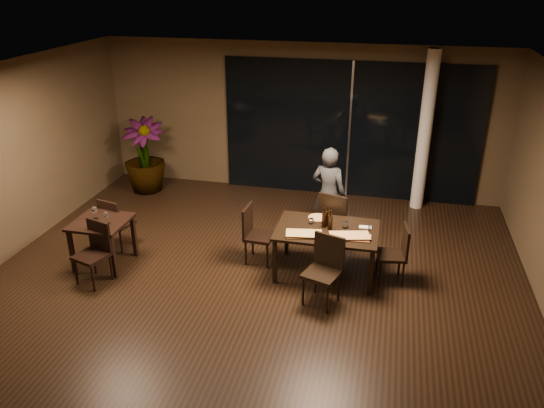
{
  "coord_description": "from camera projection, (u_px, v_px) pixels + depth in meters",
  "views": [
    {
      "loc": [
        1.77,
        -6.18,
        4.28
      ],
      "look_at": [
        0.15,
        0.84,
        1.05
      ],
      "focal_mm": 35.0,
      "sensor_mm": 36.0,
      "label": 1
    }
  ],
  "objects": [
    {
      "name": "ceiling",
      "position": [
        244.0,
        81.0,
        6.37
      ],
      "size": [
        8.0,
        8.0,
        0.04
      ],
      "primitive_type": "cube",
      "color": "silver",
      "rests_on": "wall_back"
    },
    {
      "name": "bottle_a",
      "position": [
        324.0,
        218.0,
        7.8
      ],
      "size": [
        0.07,
        0.07,
        0.31
      ],
      "primitive_type": null,
      "color": "black",
      "rests_on": "main_table"
    },
    {
      "name": "tumbler_right",
      "position": [
        345.0,
        225.0,
        7.82
      ],
      "size": [
        0.08,
        0.08,
        0.1
      ],
      "primitive_type": "cylinder",
      "color": "white",
      "rests_on": "main_table"
    },
    {
      "name": "chair_main_right",
      "position": [
        397.0,
        251.0,
        7.73
      ],
      "size": [
        0.47,
        0.47,
        0.88
      ],
      "rotation": [
        0.0,
        0.0,
        -1.41
      ],
      "color": "black",
      "rests_on": "ground"
    },
    {
      "name": "napkin_far",
      "position": [
        365.0,
        227.0,
        7.84
      ],
      "size": [
        0.19,
        0.11,
        0.01
      ],
      "primitive_type": "cube",
      "rotation": [
        0.0,
        0.0,
        0.06
      ],
      "color": "white",
      "rests_on": "main_table"
    },
    {
      "name": "round_pizza",
      "position": [
        318.0,
        218.0,
        8.13
      ],
      "size": [
        0.29,
        0.29,
        0.01
      ],
      "primitive_type": "cylinder",
      "color": "red",
      "rests_on": "main_table"
    },
    {
      "name": "chair_main_far",
      "position": [
        335.0,
        218.0,
        8.53
      ],
      "size": [
        0.6,
        0.6,
        1.03
      ],
      "rotation": [
        0.0,
        0.0,
        2.85
      ],
      "color": "black",
      "rests_on": "ground"
    },
    {
      "name": "wine_glass_b",
      "position": [
        107.0,
        218.0,
        7.93
      ],
      "size": [
        0.08,
        0.08,
        0.19
      ],
      "primitive_type": null,
      "color": "white",
      "rests_on": "side_table"
    },
    {
      "name": "wall_back",
      "position": [
        300.0,
        119.0,
        10.59
      ],
      "size": [
        8.0,
        0.1,
        3.0
      ],
      "primitive_type": "cube",
      "color": "#4B3D28",
      "rests_on": "ground"
    },
    {
      "name": "chair_side_near",
      "position": [
        95.0,
        249.0,
        7.73
      ],
      "size": [
        0.54,
        0.54,
        0.93
      ],
      "rotation": [
        0.0,
        0.0,
        -0.3
      ],
      "color": "black",
      "rests_on": "ground"
    },
    {
      "name": "chair_main_left",
      "position": [
        255.0,
        231.0,
        8.25
      ],
      "size": [
        0.45,
        0.45,
        0.93
      ],
      "rotation": [
        0.0,
        0.0,
        1.52
      ],
      "color": "black",
      "rests_on": "ground"
    },
    {
      "name": "ground",
      "position": [
        248.0,
        293.0,
        7.61
      ],
      "size": [
        8.0,
        8.0,
        0.0
      ],
      "primitive_type": "plane",
      "color": "black",
      "rests_on": "ground"
    },
    {
      "name": "bottle_b",
      "position": [
        330.0,
        220.0,
        7.74
      ],
      "size": [
        0.07,
        0.07,
        0.31
      ],
      "primitive_type": null,
      "color": "black",
      "rests_on": "main_table"
    },
    {
      "name": "wine_glass_a",
      "position": [
        95.0,
        213.0,
        8.08
      ],
      "size": [
        0.09,
        0.09,
        0.19
      ],
      "primitive_type": null,
      "color": "white",
      "rests_on": "side_table"
    },
    {
      "name": "chair_side_far",
      "position": [
        115.0,
        221.0,
        8.62
      ],
      "size": [
        0.5,
        0.5,
        0.89
      ],
      "rotation": [
        0.0,
        0.0,
        2.9
      ],
      "color": "black",
      "rests_on": "ground"
    },
    {
      "name": "side_napkin",
      "position": [
        95.0,
        227.0,
        7.85
      ],
      "size": [
        0.2,
        0.14,
        0.01
      ],
      "primitive_type": "cube",
      "rotation": [
        0.0,
        0.0,
        -0.19
      ],
      "color": "white",
      "rests_on": "side_table"
    },
    {
      "name": "oblong_pizza_left",
      "position": [
        304.0,
        234.0,
        7.61
      ],
      "size": [
        0.52,
        0.31,
        0.02
      ],
      "primitive_type": null,
      "rotation": [
        0.0,
        0.0,
        0.16
      ],
      "color": "maroon",
      "rests_on": "pizza_board_left"
    },
    {
      "name": "bottle_c",
      "position": [
        328.0,
        216.0,
        7.85
      ],
      "size": [
        0.07,
        0.07,
        0.32
      ],
      "primitive_type": null,
      "color": "black",
      "rests_on": "main_table"
    },
    {
      "name": "pizza_board_right",
      "position": [
        350.0,
        237.0,
        7.56
      ],
      "size": [
        0.58,
        0.32,
        0.01
      ],
      "primitive_type": "cube",
      "rotation": [
        0.0,
        0.0,
        0.07
      ],
      "color": "#452B16",
      "rests_on": "main_table"
    },
    {
      "name": "diner",
      "position": [
        329.0,
        194.0,
        8.86
      ],
      "size": [
        0.62,
        0.49,
        1.62
      ],
      "primitive_type": "imported",
      "rotation": [
        0.0,
        0.0,
        2.89
      ],
      "color": "#2E3133",
      "rests_on": "ground"
    },
    {
      "name": "main_table",
      "position": [
        327.0,
        233.0,
        7.84
      ],
      "size": [
        1.5,
        1.0,
        0.75
      ],
      "color": "black",
      "rests_on": "ground"
    },
    {
      "name": "side_table",
      "position": [
        102.0,
        228.0,
        8.11
      ],
      "size": [
        0.8,
        0.8,
        0.75
      ],
      "color": "black",
      "rests_on": "ground"
    },
    {
      "name": "column",
      "position": [
        425.0,
        132.0,
        9.75
      ],
      "size": [
        0.24,
        0.24,
        3.0
      ],
      "primitive_type": "cylinder",
      "color": "white",
      "rests_on": "ground"
    },
    {
      "name": "oblong_pizza_right",
      "position": [
        350.0,
        236.0,
        7.55
      ],
      "size": [
        0.59,
        0.38,
        0.02
      ],
      "primitive_type": null,
      "rotation": [
        0.0,
        0.0,
        0.24
      ],
      "color": "maroon",
      "rests_on": "pizza_board_right"
    },
    {
      "name": "chair_main_near",
      "position": [
        325.0,
        266.0,
        7.24
      ],
      "size": [
        0.57,
        0.57,
        0.97
      ],
      "rotation": [
        0.0,
        0.0,
        -0.33
      ],
      "color": "black",
      "rests_on": "ground"
    },
    {
      "name": "potted_plant",
      "position": [
        144.0,
        156.0,
        10.81
      ],
      "size": [
        1.0,
        1.0,
        1.52
      ],
      "primitive_type": "imported",
      "rotation": [
        0.0,
        0.0,
        0.24
      ],
      "color": "#21521B",
      "rests_on": "ground"
    },
    {
      "name": "tumbler_left",
      "position": [
        311.0,
        221.0,
        7.95
      ],
      "size": [
        0.07,
        0.07,
        0.08
      ],
      "primitive_type": "cylinder",
      "color": "white",
      "rests_on": "main_table"
    },
    {
      "name": "napkin_near",
      "position": [
        365.0,
        236.0,
        7.59
      ],
      "size": [
        0.19,
        0.11,
        0.01
      ],
      "primitive_type": "cube",
      "rotation": [
        0.0,
        0.0,
        0.07
      ],
      "color": "silver",
      "rests_on": "main_table"
    },
    {
      "name": "pizza_board_left",
      "position": [
        304.0,
        235.0,
        7.62
      ],
      "size": [
        0.56,
        0.37,
        0.01
      ],
      "primitive_type": "cube",
      "rotation": [
        0.0,
        0.0,
        0.23
      ],
      "color": "#432D15",
      "rests_on": "main_table"
    },
    {
      "name": "window_panel",
      "position": [
        350.0,
        131.0,
        10.37
      ],
      "size": [
        5.0,
        0.06,
        2.7
      ],
      "primitive_type": "cube",
      "color": "black",
      "rests_on": "ground"
    }
  ]
}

